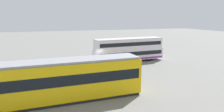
# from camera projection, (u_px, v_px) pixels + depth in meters

# --- Properties ---
(ground_plane) EXTENTS (160.00, 160.00, 0.00)m
(ground_plane) POSITION_uv_depth(u_px,v_px,m) (97.00, 67.00, 28.63)
(ground_plane) COLOR slate
(double_decker_bus) EXTENTS (11.83, 3.21, 3.79)m
(double_decker_bus) POSITION_uv_depth(u_px,v_px,m) (129.00, 50.00, 32.17)
(double_decker_bus) COLOR silver
(double_decker_bus) RESTS_ON ground
(tram_yellow) EXTENTS (13.00, 2.86, 3.60)m
(tram_yellow) POSITION_uv_depth(u_px,v_px,m) (68.00, 79.00, 17.06)
(tram_yellow) COLOR #E5B70C
(tram_yellow) RESTS_ON ground
(pedestrian_near_railing) EXTENTS (0.41, 0.41, 1.67)m
(pedestrian_near_railing) POSITION_uv_depth(u_px,v_px,m) (63.00, 71.00, 22.94)
(pedestrian_near_railing) COLOR #33384C
(pedestrian_near_railing) RESTS_ON ground
(pedestrian_crossing) EXTENTS (0.45, 0.45, 1.79)m
(pedestrian_crossing) POSITION_uv_depth(u_px,v_px,m) (103.00, 79.00, 19.68)
(pedestrian_crossing) COLOR #4C3F2D
(pedestrian_crossing) RESTS_ON ground
(pedestrian_railing) EXTENTS (6.27, 0.95, 1.08)m
(pedestrian_railing) POSITION_uv_depth(u_px,v_px,m) (104.00, 74.00, 22.77)
(pedestrian_railing) COLOR gray
(pedestrian_railing) RESTS_ON ground
(info_sign) EXTENTS (0.93, 0.33, 2.33)m
(info_sign) POSITION_uv_depth(u_px,v_px,m) (72.00, 71.00, 20.80)
(info_sign) COLOR slate
(info_sign) RESTS_ON ground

